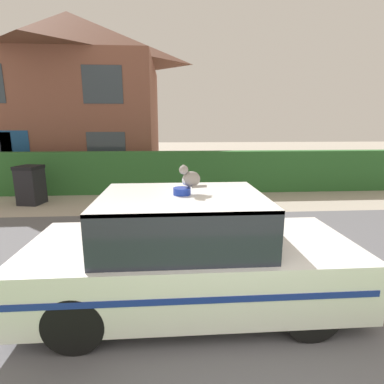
{
  "coord_description": "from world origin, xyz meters",
  "views": [
    {
      "loc": [
        -0.73,
        -0.97,
        2.29
      ],
      "look_at": [
        -0.35,
        4.55,
        1.05
      ],
      "focal_mm": 28.0,
      "sensor_mm": 36.0,
      "label": 1
    }
  ],
  "objects_px": {
    "police_car": "(189,254)",
    "wheelie_bin": "(31,185)",
    "cat": "(190,178)",
    "house_left": "(73,95)"
  },
  "relations": [
    {
      "from": "house_left",
      "to": "police_car",
      "type": "bearing_deg",
      "value": -67.35
    },
    {
      "from": "cat",
      "to": "house_left",
      "type": "distance_m",
      "value": 12.07
    },
    {
      "from": "police_car",
      "to": "cat",
      "type": "relative_size",
      "value": 12.09
    },
    {
      "from": "police_car",
      "to": "house_left",
      "type": "height_order",
      "value": "house_left"
    },
    {
      "from": "police_car",
      "to": "house_left",
      "type": "distance_m",
      "value": 12.3
    },
    {
      "from": "police_car",
      "to": "wheelie_bin",
      "type": "height_order",
      "value": "police_car"
    },
    {
      "from": "cat",
      "to": "police_car",
      "type": "bearing_deg",
      "value": 59.78
    },
    {
      "from": "cat",
      "to": "wheelie_bin",
      "type": "height_order",
      "value": "cat"
    },
    {
      "from": "police_car",
      "to": "cat",
      "type": "height_order",
      "value": "cat"
    },
    {
      "from": "cat",
      "to": "house_left",
      "type": "height_order",
      "value": "house_left"
    }
  ]
}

